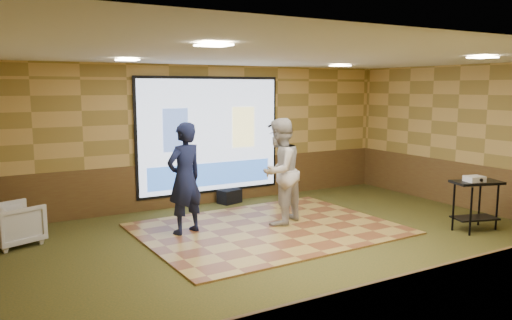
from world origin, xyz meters
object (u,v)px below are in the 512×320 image
player_right (279,171)px  mic_stand (286,177)px  projector_screen (210,137)px  player_left (185,178)px  banquet_chair (15,224)px  duffel_bag (230,196)px  dance_floor (268,229)px  av_table (476,197)px  projector (474,179)px

player_right → mic_stand: size_ratio=1.13×
projector_screen → mic_stand: bearing=-12.8°
projector_screen → player_left: size_ratio=1.73×
player_left → banquet_chair: (-2.60, 0.83, -0.65)m
mic_stand → banquet_chair: 5.73m
player_right → banquet_chair: size_ratio=2.58×
duffel_bag → projector_screen: bearing=152.6°
projector_screen → player_left: bearing=-125.3°
player_right → banquet_chair: bearing=-42.4°
dance_floor → av_table: bearing=-30.2°
dance_floor → player_left: (-1.39, 0.46, 0.97)m
dance_floor → player_left: 1.76m
projector_screen → av_table: 5.39m
player_right → mic_stand: bearing=-154.1°
projector → banquet_chair: size_ratio=0.40×
projector_screen → duffel_bag: projector_screen is taller
av_table → projector: projector is taller
av_table → mic_stand: 4.14m
mic_stand → duffel_bag: mic_stand is taller
player_left → projector: player_left is taller
dance_floor → player_right: player_right is taller
projector → player_right: bearing=156.5°
projector_screen → projector: size_ratio=11.00×
projector_screen → av_table: projector_screen is taller
player_left → projector: 5.05m
projector_screen → dance_floor: 2.81m
mic_stand → banquet_chair: mic_stand is taller
av_table → mic_stand: bearing=111.1°
projector_screen → dance_floor: size_ratio=0.76×
dance_floor → av_table: (3.18, -1.85, 0.59)m
player_right → projector: (2.75, -2.04, -0.06)m
projector_screen → banquet_chair: size_ratio=4.40×
player_right → av_table: size_ratio=2.18×
player_right → banquet_chair: (-4.34, 1.12, -0.66)m
dance_floor → projector: projector is taller
banquet_chair → dance_floor: bearing=-128.3°
dance_floor → player_left: size_ratio=2.29×
dance_floor → player_right: (0.34, 0.17, 0.99)m
projector → duffel_bag: (-2.75, 4.08, -0.79)m
player_right → banquet_chair: player_right is taller
player_left → av_table: 5.14m
dance_floor → duffel_bag: duffel_bag is taller
dance_floor → projector: bearing=-31.1°
dance_floor → banquet_chair: size_ratio=5.83×
projector → player_left: bearing=165.6°
projector → banquet_chair: projector is taller
dance_floor → av_table: 3.73m
player_left → duffel_bag: player_left is taller
player_left → av_table: bearing=135.8°
duffel_bag → player_right: bearing=-90.0°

